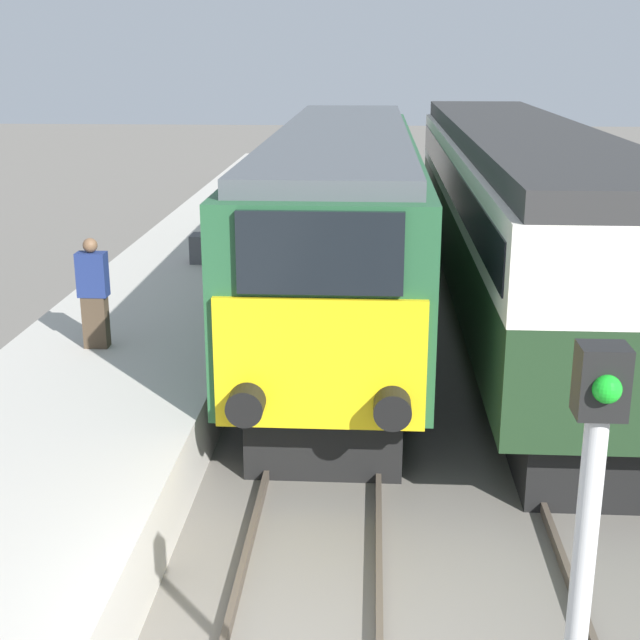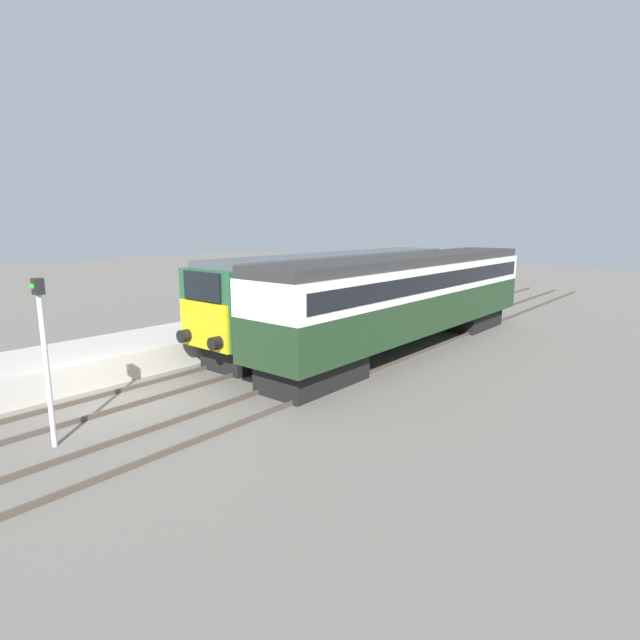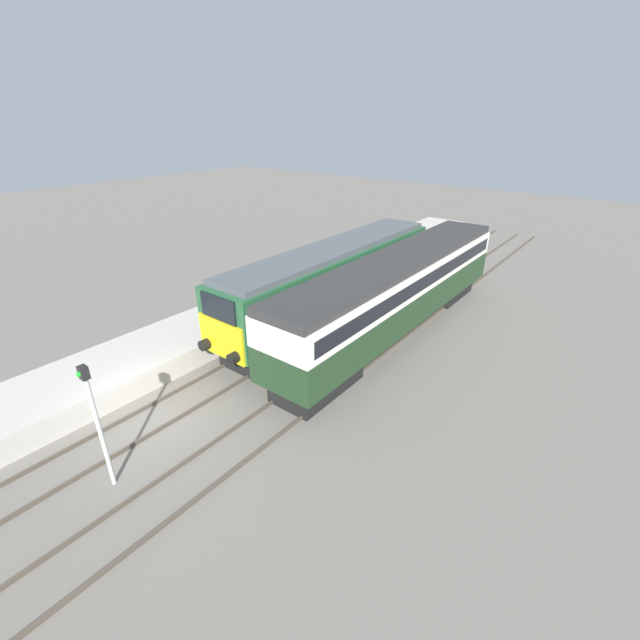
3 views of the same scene
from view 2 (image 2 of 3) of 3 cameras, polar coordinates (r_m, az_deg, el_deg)
name	(u,v)px [view 2 (image 2 of 3)]	position (r m, az deg, el deg)	size (l,w,h in m)	color
ground_plane	(110,404)	(15.89, -22.85, -8.84)	(120.00, 120.00, 0.00)	slate
platform_left	(243,330)	(22.76, -8.81, -1.09)	(3.50, 50.00, 0.93)	#B7B2A8
rails_near_track	(241,365)	(18.52, -9.00, -5.12)	(1.51, 60.00, 0.14)	#4C4238
rails_far_track	(311,384)	(16.21, -1.00, -7.31)	(1.50, 60.00, 0.14)	#4C4238
locomotive	(339,292)	(22.24, 2.18, 3.25)	(2.70, 15.18, 3.89)	black
passenger_carriage	(411,293)	(20.68, 10.35, 3.02)	(2.75, 16.57, 3.92)	black
person_on_platform	(209,304)	(21.78, -12.55, 1.75)	(0.44, 0.26, 1.70)	#473828
signal_post	(44,349)	(12.90, -28.97, -2.93)	(0.24, 0.28, 3.96)	silver
luggage_crate	(310,303)	(25.28, -1.17, 1.98)	(0.70, 0.56, 0.60)	#4C4C51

